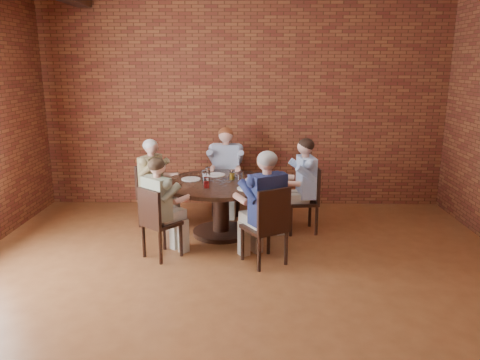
{
  "coord_description": "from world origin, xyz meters",
  "views": [
    {
      "loc": [
        0.09,
        -4.12,
        2.3
      ],
      "look_at": [
        -0.01,
        1.0,
        1.03
      ],
      "focal_mm": 35.0,
      "sensor_mm": 36.0,
      "label": 1
    }
  ],
  "objects_px": {
    "dining_table": "(221,198)",
    "chair_d": "(157,220)",
    "chair_b": "(226,180)",
    "chair_e": "(268,224)",
    "chair_c": "(150,192)",
    "diner_e": "(265,208)",
    "diner_d": "(161,208)",
    "diner_c": "(154,183)",
    "smartphone": "(251,185)",
    "chair_a": "(307,197)",
    "diner_a": "(302,186)",
    "diner_b": "(226,171)"
  },
  "relations": [
    {
      "from": "dining_table",
      "to": "chair_d",
      "type": "relative_size",
      "value": 1.77
    },
    {
      "from": "chair_b",
      "to": "chair_d",
      "type": "xyz_separation_m",
      "value": [
        -0.74,
        -1.89,
        -0.03
      ]
    },
    {
      "from": "chair_b",
      "to": "chair_e",
      "type": "xyz_separation_m",
      "value": [
        0.59,
        -2.06,
        -0.0
      ]
    },
    {
      "from": "chair_c",
      "to": "diner_e",
      "type": "distance_m",
      "value": 2.1
    },
    {
      "from": "diner_d",
      "to": "dining_table",
      "type": "bearing_deg",
      "value": -90.0
    },
    {
      "from": "diner_c",
      "to": "smartphone",
      "type": "xyz_separation_m",
      "value": [
        1.39,
        -0.56,
        0.12
      ]
    },
    {
      "from": "diner_e",
      "to": "smartphone",
      "type": "height_order",
      "value": "diner_e"
    },
    {
      "from": "chair_b",
      "to": "diner_c",
      "type": "bearing_deg",
      "value": -144.5
    },
    {
      "from": "chair_a",
      "to": "diner_e",
      "type": "distance_m",
      "value": 1.27
    },
    {
      "from": "diner_a",
      "to": "chair_e",
      "type": "bearing_deg",
      "value": -30.86
    },
    {
      "from": "diner_b",
      "to": "chair_e",
      "type": "height_order",
      "value": "diner_b"
    },
    {
      "from": "diner_d",
      "to": "smartphone",
      "type": "relative_size",
      "value": 10.02
    },
    {
      "from": "diner_b",
      "to": "diner_c",
      "type": "relative_size",
      "value": 1.07
    },
    {
      "from": "chair_a",
      "to": "smartphone",
      "type": "distance_m",
      "value": 0.9
    },
    {
      "from": "diner_b",
      "to": "diner_e",
      "type": "distance_m",
      "value": 1.97
    },
    {
      "from": "diner_d",
      "to": "chair_e",
      "type": "distance_m",
      "value": 1.3
    },
    {
      "from": "diner_b",
      "to": "diner_d",
      "type": "height_order",
      "value": "diner_b"
    },
    {
      "from": "chair_e",
      "to": "smartphone",
      "type": "height_order",
      "value": "chair_e"
    },
    {
      "from": "diner_b",
      "to": "chair_c",
      "type": "bearing_deg",
      "value": -150.82
    },
    {
      "from": "diner_d",
      "to": "smartphone",
      "type": "distance_m",
      "value": 1.24
    },
    {
      "from": "dining_table",
      "to": "chair_a",
      "type": "relative_size",
      "value": 1.69
    },
    {
      "from": "diner_a",
      "to": "smartphone",
      "type": "distance_m",
      "value": 0.79
    },
    {
      "from": "chair_a",
      "to": "chair_c",
      "type": "distance_m",
      "value": 2.26
    },
    {
      "from": "dining_table",
      "to": "chair_b",
      "type": "relative_size",
      "value": 1.65
    },
    {
      "from": "chair_c",
      "to": "diner_e",
      "type": "xyz_separation_m",
      "value": [
        1.61,
        -1.32,
        0.18
      ]
    },
    {
      "from": "diner_b",
      "to": "chair_c",
      "type": "height_order",
      "value": "diner_b"
    },
    {
      "from": "dining_table",
      "to": "diner_c",
      "type": "relative_size",
      "value": 1.24
    },
    {
      "from": "diner_e",
      "to": "chair_d",
      "type": "bearing_deg",
      "value": -35.18
    },
    {
      "from": "dining_table",
      "to": "diner_b",
      "type": "bearing_deg",
      "value": 88.83
    },
    {
      "from": "chair_d",
      "to": "smartphone",
      "type": "height_order",
      "value": "chair_d"
    },
    {
      "from": "diner_b",
      "to": "chair_d",
      "type": "height_order",
      "value": "diner_b"
    },
    {
      "from": "chair_d",
      "to": "diner_b",
      "type": "bearing_deg",
      "value": -71.86
    },
    {
      "from": "chair_d",
      "to": "smartphone",
      "type": "xyz_separation_m",
      "value": [
        1.12,
        0.65,
        0.27
      ]
    },
    {
      "from": "dining_table",
      "to": "diner_b",
      "type": "relative_size",
      "value": 1.16
    },
    {
      "from": "chair_e",
      "to": "chair_a",
      "type": "bearing_deg",
      "value": -147.73
    },
    {
      "from": "diner_a",
      "to": "diner_d",
      "type": "relative_size",
      "value": 1.07
    },
    {
      "from": "chair_c",
      "to": "smartphone",
      "type": "distance_m",
      "value": 1.59
    },
    {
      "from": "chair_b",
      "to": "diner_c",
      "type": "height_order",
      "value": "diner_c"
    },
    {
      "from": "dining_table",
      "to": "diner_d",
      "type": "distance_m",
      "value": 1.04
    },
    {
      "from": "chair_e",
      "to": "diner_e",
      "type": "height_order",
      "value": "diner_e"
    },
    {
      "from": "diner_a",
      "to": "chair_d",
      "type": "distance_m",
      "value": 2.09
    },
    {
      "from": "dining_table",
      "to": "diner_d",
      "type": "xyz_separation_m",
      "value": [
        -0.67,
        -0.79,
        0.09
      ]
    },
    {
      "from": "diner_c",
      "to": "diner_d",
      "type": "distance_m",
      "value": 1.19
    },
    {
      "from": "diner_b",
      "to": "diner_c",
      "type": "height_order",
      "value": "diner_b"
    },
    {
      "from": "diner_c",
      "to": "diner_e",
      "type": "bearing_deg",
      "value": -109.7
    },
    {
      "from": "diner_a",
      "to": "dining_table",
      "type": "bearing_deg",
      "value": -90.0
    },
    {
      "from": "diner_d",
      "to": "diner_e",
      "type": "height_order",
      "value": "diner_e"
    },
    {
      "from": "chair_a",
      "to": "diner_d",
      "type": "height_order",
      "value": "diner_d"
    },
    {
      "from": "dining_table",
      "to": "chair_d",
      "type": "height_order",
      "value": "chair_d"
    },
    {
      "from": "chair_e",
      "to": "diner_a",
      "type": "bearing_deg",
      "value": -144.58
    }
  ]
}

